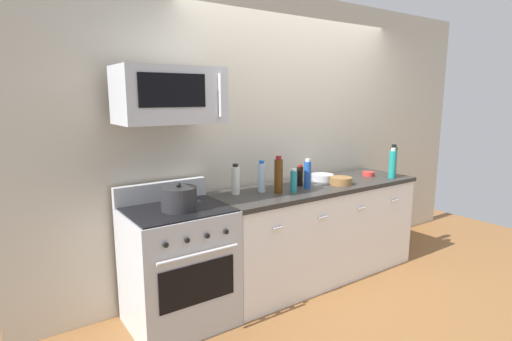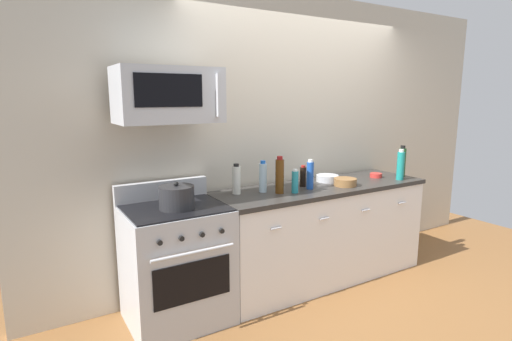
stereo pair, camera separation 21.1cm
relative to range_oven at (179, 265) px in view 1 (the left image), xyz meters
name	(u,v)px [view 1 (the left image)]	position (x,y,z in m)	size (l,w,h in m)	color
ground_plane	(316,275)	(1.45, 0.00, -0.47)	(6.28, 6.28, 0.00)	brown
back_wall	(292,136)	(1.45, 0.41, 0.88)	(5.23, 0.10, 2.70)	beige
counter_unit	(317,231)	(1.45, 0.00, -0.01)	(2.14, 0.66, 0.92)	white
range_oven	(179,265)	(0.00, 0.00, 0.00)	(0.76, 0.69, 1.07)	#B7BABF
microwave	(170,95)	(0.00, 0.04, 1.28)	(0.74, 0.44, 0.40)	#B7BABF
bottle_wine_green	(393,161)	(2.41, -0.11, 0.61)	(0.07, 0.07, 0.33)	#19471E
bottle_vinegar_white	(236,180)	(0.60, 0.13, 0.58)	(0.07, 0.07, 0.26)	silver
bottle_wine_amber	(278,175)	(0.93, -0.05, 0.60)	(0.07, 0.07, 0.32)	#59330F
bottle_sparkling_teal	(392,164)	(2.28, -0.20, 0.60)	(0.07, 0.07, 0.31)	#197F7A
bottle_soda_blue	(307,174)	(1.25, -0.06, 0.58)	(0.06, 0.06, 0.27)	#1E4CA5
bottle_dish_soap	(294,181)	(1.05, -0.10, 0.55)	(0.06, 0.06, 0.21)	teal
bottle_water_clear	(262,177)	(0.83, 0.07, 0.58)	(0.07, 0.07, 0.28)	silver
bottle_soy_sauce_dark	(300,176)	(1.26, 0.06, 0.54)	(0.06, 0.06, 0.20)	black
bowl_red_small	(368,174)	(2.17, 0.01, 0.47)	(0.12, 0.12, 0.04)	#B72D28
bowl_steel_prep	(322,177)	(1.61, 0.11, 0.49)	(0.22, 0.22, 0.06)	#B2B5BA
bowl_wooden_salad	(341,181)	(1.62, -0.12, 0.49)	(0.21, 0.21, 0.07)	brown
stockpot	(179,199)	(0.00, -0.05, 0.54)	(0.26, 0.26, 0.20)	#262628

